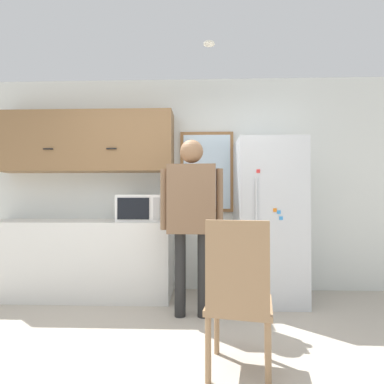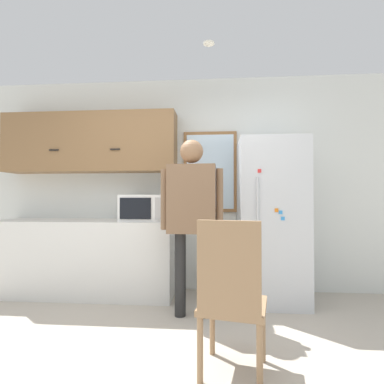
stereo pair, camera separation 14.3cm
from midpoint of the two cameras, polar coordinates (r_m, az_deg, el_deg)
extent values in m
plane|color=#B2A899|center=(2.24, -8.01, -32.42)|extent=(16.00, 16.00, 0.00)
cube|color=silver|center=(3.89, -1.46, 1.60)|extent=(6.00, 0.06, 2.70)
cube|color=silver|center=(3.91, -18.79, -11.66)|extent=(2.18, 0.62, 0.90)
cube|color=olive|center=(4.03, -17.83, 8.85)|extent=(2.18, 0.33, 0.74)
cube|color=black|center=(4.02, -23.91, 7.32)|extent=(0.12, 0.01, 0.01)
cube|color=black|center=(3.72, -13.41, 7.94)|extent=(0.12, 0.01, 0.01)
cube|color=white|center=(3.57, -8.01, -3.01)|extent=(0.50, 0.41, 0.31)
cube|color=black|center=(3.37, -9.55, -3.11)|extent=(0.35, 0.01, 0.24)
cube|color=#B2B2B2|center=(3.32, -5.25, -3.16)|extent=(0.07, 0.01, 0.24)
cylinder|color=black|center=(3.07, -0.88, -15.40)|extent=(0.11, 0.11, 0.82)
cylinder|color=black|center=(3.05, 3.52, -15.48)|extent=(0.11, 0.11, 0.82)
cube|color=brown|center=(2.96, 1.31, -1.31)|extent=(0.48, 0.23, 0.68)
sphere|color=#8C6647|center=(3.00, 1.31, 7.73)|extent=(0.23, 0.23, 0.23)
cylinder|color=brown|center=(3.00, -3.97, -1.39)|extent=(0.07, 0.07, 0.60)
cylinder|color=brown|center=(2.95, 6.67, -1.39)|extent=(0.07, 0.07, 0.60)
cube|color=silver|center=(3.54, 15.91, -5.23)|extent=(0.72, 0.72, 1.82)
cylinder|color=silver|center=(3.13, 13.66, -3.13)|extent=(0.02, 0.02, 0.64)
cube|color=#338CDB|center=(3.20, 18.16, -4.83)|extent=(0.04, 0.01, 0.04)
cube|color=orange|center=(3.18, 17.05, -3.34)|extent=(0.04, 0.01, 0.04)
cube|color=#338CDB|center=(3.19, 17.77, -3.71)|extent=(0.04, 0.01, 0.04)
cube|color=red|center=(3.16, 14.01, 3.93)|extent=(0.04, 0.01, 0.04)
cube|color=#997551|center=(2.18, 9.86, -20.57)|extent=(0.50, 0.50, 0.04)
cylinder|color=#997551|center=(2.42, 15.14, -24.32)|extent=(0.04, 0.04, 0.42)
cylinder|color=#997551|center=(2.46, 5.72, -24.01)|extent=(0.04, 0.04, 0.42)
cylinder|color=#997551|center=(2.09, 14.96, -28.30)|extent=(0.04, 0.04, 0.42)
cylinder|color=#997551|center=(2.13, 3.72, -27.80)|extent=(0.04, 0.04, 0.42)
cube|color=#997551|center=(1.91, 9.19, -13.89)|extent=(0.39, 0.12, 0.57)
cube|color=olive|center=(3.84, 4.54, 3.86)|extent=(0.68, 0.04, 1.02)
cube|color=silver|center=(3.82, 4.53, 3.89)|extent=(0.60, 0.01, 0.94)
cylinder|color=white|center=(3.28, 4.63, 26.41)|extent=(0.11, 0.11, 0.01)
camera|label=1|loc=(0.07, -88.61, -0.03)|focal=28.00mm
camera|label=2|loc=(0.07, 91.39, 0.03)|focal=28.00mm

